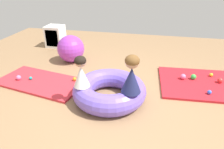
{
  "coord_description": "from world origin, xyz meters",
  "views": [
    {
      "loc": [
        0.54,
        -2.62,
        1.86
      ],
      "look_at": [
        -0.09,
        0.3,
        0.34
      ],
      "focal_mm": 32.83,
      "sensor_mm": 36.0,
      "label": 1
    }
  ],
  "objects_px": {
    "play_ball_pink": "(183,77)",
    "play_ball_teal": "(31,78)",
    "child_in_white": "(81,72)",
    "play_ball_yellow": "(211,75)",
    "play_ball_green": "(193,77)",
    "play_ball_blue": "(209,92)",
    "exercise_ball_large": "(71,49)",
    "child_in_navy": "(132,74)",
    "storage_cube": "(55,36)",
    "play_ball_red": "(220,80)",
    "inflatable_cushion": "(109,90)",
    "play_ball_pink_second": "(19,78)",
    "play_ball_orange": "(75,79)"
  },
  "relations": [
    {
      "from": "play_ball_pink",
      "to": "play_ball_teal",
      "type": "bearing_deg",
      "value": -167.4
    },
    {
      "from": "storage_cube",
      "to": "play_ball_orange",
      "type": "bearing_deg",
      "value": -55.35
    },
    {
      "from": "child_in_white",
      "to": "exercise_ball_large",
      "type": "distance_m",
      "value": 1.77
    },
    {
      "from": "play_ball_blue",
      "to": "play_ball_yellow",
      "type": "relative_size",
      "value": 1.02
    },
    {
      "from": "play_ball_blue",
      "to": "exercise_ball_large",
      "type": "relative_size",
      "value": 0.12
    },
    {
      "from": "play_ball_red",
      "to": "play_ball_green",
      "type": "relative_size",
      "value": 0.93
    },
    {
      "from": "play_ball_blue",
      "to": "exercise_ball_large",
      "type": "height_order",
      "value": "exercise_ball_large"
    },
    {
      "from": "play_ball_blue",
      "to": "exercise_ball_large",
      "type": "xyz_separation_m",
      "value": [
        -2.78,
        0.9,
        0.23
      ]
    },
    {
      "from": "play_ball_pink",
      "to": "play_ball_blue",
      "type": "xyz_separation_m",
      "value": [
        0.38,
        -0.45,
        -0.02
      ]
    },
    {
      "from": "play_ball_pink_second",
      "to": "play_ball_orange",
      "type": "bearing_deg",
      "value": 10.2
    },
    {
      "from": "play_ball_yellow",
      "to": "exercise_ball_large",
      "type": "xyz_separation_m",
      "value": [
        -2.94,
        0.22,
        0.23
      ]
    },
    {
      "from": "play_ball_blue",
      "to": "play_ball_pink_second",
      "type": "bearing_deg",
      "value": -176.19
    },
    {
      "from": "play_ball_blue",
      "to": "play_ball_yellow",
      "type": "bearing_deg",
      "value": 76.6
    },
    {
      "from": "play_ball_green",
      "to": "storage_cube",
      "type": "bearing_deg",
      "value": 159.21
    },
    {
      "from": "play_ball_orange",
      "to": "exercise_ball_large",
      "type": "bearing_deg",
      "value": 115.02
    },
    {
      "from": "child_in_white",
      "to": "play_ball_pink_second",
      "type": "distance_m",
      "value": 1.55
    },
    {
      "from": "play_ball_pink_second",
      "to": "storage_cube",
      "type": "distance_m",
      "value": 2.03
    },
    {
      "from": "exercise_ball_large",
      "to": "storage_cube",
      "type": "xyz_separation_m",
      "value": [
        -0.82,
        0.88,
        -0.02
      ]
    },
    {
      "from": "inflatable_cushion",
      "to": "play_ball_pink",
      "type": "xyz_separation_m",
      "value": [
        1.21,
        0.88,
        -0.07
      ]
    },
    {
      "from": "child_in_white",
      "to": "play_ball_pink_second",
      "type": "xyz_separation_m",
      "value": [
        -1.41,
        0.42,
        -0.47
      ]
    },
    {
      "from": "storage_cube",
      "to": "inflatable_cushion",
      "type": "bearing_deg",
      "value": -47.78
    },
    {
      "from": "play_ball_yellow",
      "to": "child_in_white",
      "type": "bearing_deg",
      "value": -147.93
    },
    {
      "from": "child_in_navy",
      "to": "play_ball_pink_second",
      "type": "height_order",
      "value": "child_in_navy"
    },
    {
      "from": "play_ball_green",
      "to": "play_ball_pink_second",
      "type": "relative_size",
      "value": 1.11
    },
    {
      "from": "play_ball_blue",
      "to": "play_ball_red",
      "type": "height_order",
      "value": "play_ball_red"
    },
    {
      "from": "play_ball_yellow",
      "to": "storage_cube",
      "type": "bearing_deg",
      "value": 163.7
    },
    {
      "from": "storage_cube",
      "to": "child_in_white",
      "type": "bearing_deg",
      "value": -55.99
    },
    {
      "from": "play_ball_teal",
      "to": "play_ball_red",
      "type": "bearing_deg",
      "value": 10.23
    },
    {
      "from": "play_ball_pink_second",
      "to": "storage_cube",
      "type": "height_order",
      "value": "storage_cube"
    },
    {
      "from": "child_in_white",
      "to": "play_ball_pink_second",
      "type": "bearing_deg",
      "value": 22.1
    },
    {
      "from": "child_in_navy",
      "to": "play_ball_pink_second",
      "type": "distance_m",
      "value": 2.25
    },
    {
      "from": "child_in_navy",
      "to": "play_ball_yellow",
      "type": "height_order",
      "value": "child_in_navy"
    },
    {
      "from": "play_ball_blue",
      "to": "play_ball_pink_second",
      "type": "height_order",
      "value": "play_ball_pink_second"
    },
    {
      "from": "inflatable_cushion",
      "to": "play_ball_yellow",
      "type": "xyz_separation_m",
      "value": [
        1.76,
        1.11,
        -0.09
      ]
    },
    {
      "from": "child_in_white",
      "to": "play_ball_green",
      "type": "distance_m",
      "value": 2.15
    },
    {
      "from": "child_in_white",
      "to": "storage_cube",
      "type": "bearing_deg",
      "value": -17.17
    },
    {
      "from": "exercise_ball_large",
      "to": "play_ball_red",
      "type": "bearing_deg",
      "value": -8.48
    },
    {
      "from": "play_ball_yellow",
      "to": "play_ball_pink_second",
      "type": "relative_size",
      "value": 0.76
    },
    {
      "from": "play_ball_green",
      "to": "play_ball_yellow",
      "type": "relative_size",
      "value": 1.47
    },
    {
      "from": "child_in_white",
      "to": "play_ball_orange",
      "type": "relative_size",
      "value": 6.47
    },
    {
      "from": "child_in_navy",
      "to": "exercise_ball_large",
      "type": "distance_m",
      "value": 2.22
    },
    {
      "from": "child_in_white",
      "to": "play_ball_green",
      "type": "xyz_separation_m",
      "value": [
        1.77,
        1.14,
        -0.47
      ]
    },
    {
      "from": "child_in_white",
      "to": "play_ball_yellow",
      "type": "xyz_separation_m",
      "value": [
        2.12,
        1.33,
        -0.48
      ]
    },
    {
      "from": "play_ball_teal",
      "to": "exercise_ball_large",
      "type": "height_order",
      "value": "exercise_ball_large"
    },
    {
      "from": "play_ball_blue",
      "to": "play_ball_orange",
      "type": "bearing_deg",
      "value": -179.05
    },
    {
      "from": "play_ball_pink",
      "to": "play_ball_teal",
      "type": "relative_size",
      "value": 1.72
    },
    {
      "from": "child_in_white",
      "to": "play_ball_orange",
      "type": "distance_m",
      "value": 0.86
    },
    {
      "from": "play_ball_pink_second",
      "to": "play_ball_green",
      "type": "bearing_deg",
      "value": 12.6
    },
    {
      "from": "inflatable_cushion",
      "to": "play_ball_pink_second",
      "type": "relative_size",
      "value": 12.88
    },
    {
      "from": "play_ball_green",
      "to": "play_ball_yellow",
      "type": "distance_m",
      "value": 0.4
    }
  ]
}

